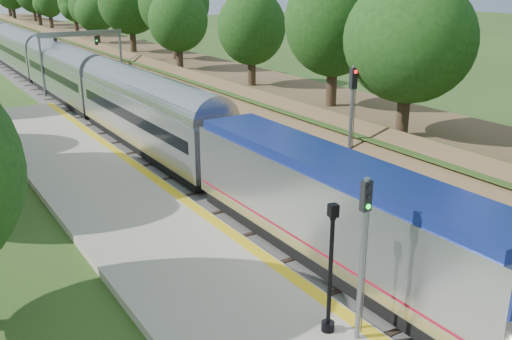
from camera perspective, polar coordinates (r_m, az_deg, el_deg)
trackbed at (r=66.06m, az=-18.32°, el=8.04°), size 9.50×170.00×0.28m
platform at (r=23.76m, az=-7.19°, el=-9.20°), size 6.40×68.00×0.38m
yellow_stripe at (r=24.87m, az=-1.24°, el=-7.22°), size 0.55×68.00×0.01m
embankment at (r=68.27m, az=-11.63°, el=10.53°), size 10.64×170.00×11.70m
signal_gantry at (r=60.73m, az=-17.09°, el=11.85°), size 8.40×0.38×6.20m
train at (r=67.16m, az=-20.61°, el=9.83°), size 2.93×117.67×4.31m
lamppost_far at (r=18.35m, az=7.43°, el=-10.51°), size 0.44×0.44×4.41m
signal_platform at (r=17.52m, az=10.65°, el=-7.20°), size 0.32×0.25×5.40m
signal_farside at (r=30.72m, az=9.51°, el=5.37°), size 0.37×0.30×6.83m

